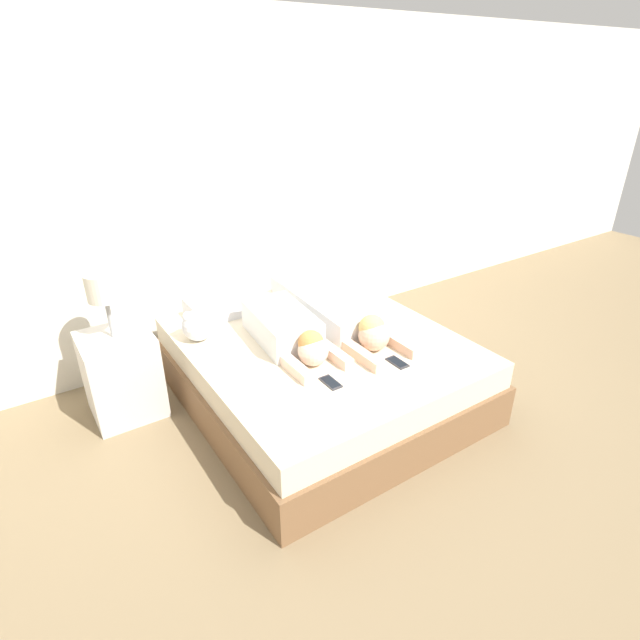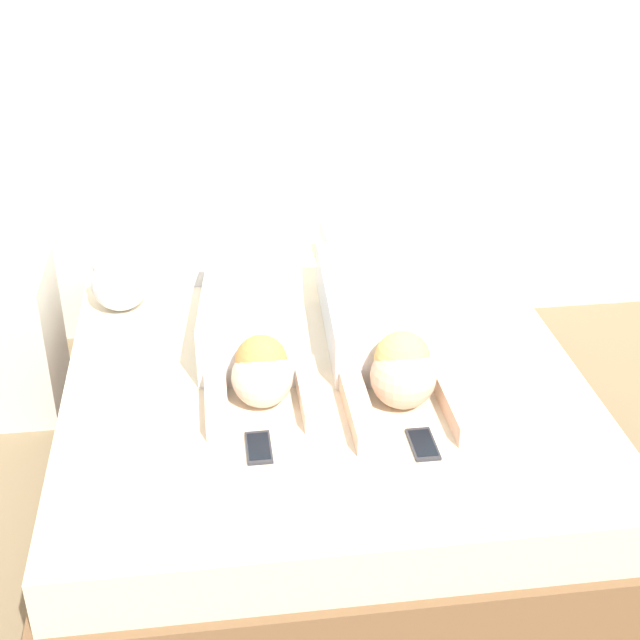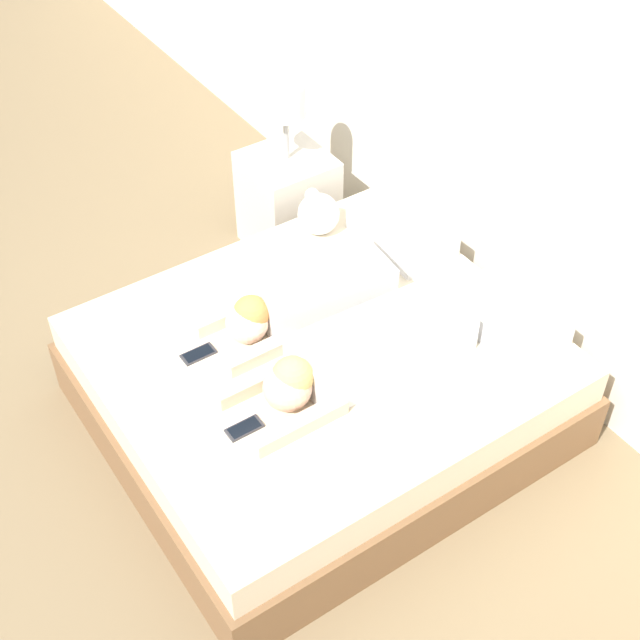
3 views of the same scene
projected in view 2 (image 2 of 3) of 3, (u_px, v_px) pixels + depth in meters
ground_plane at (320, 468)px, 3.32m from camera, size 12.00×12.00×0.00m
wall_back at (283, 47)px, 3.68m from camera, size 12.00×0.06×2.60m
bed at (320, 416)px, 3.21m from camera, size 1.78×1.98×0.48m
pillow_head_left at (203, 255)px, 3.67m from camera, size 0.53×0.33×0.13m
pillow_head_right at (386, 245)px, 3.76m from camera, size 0.53×0.33×0.13m
person_left at (255, 328)px, 3.06m from camera, size 0.41×0.92×0.22m
person_right at (381, 324)px, 3.10m from camera, size 0.40×1.15×0.24m
cell_phone_left at (259, 447)px, 2.63m from camera, size 0.08×0.15×0.01m
cell_phone_right at (423, 444)px, 2.65m from camera, size 0.08×0.15×0.01m
plush_toy at (119, 281)px, 3.35m from camera, size 0.22×0.22×0.23m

